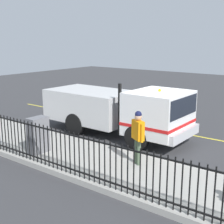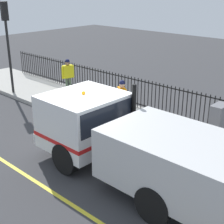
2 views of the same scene
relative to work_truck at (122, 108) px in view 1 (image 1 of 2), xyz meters
The scene contains 8 objects.
ground_plane 2.30m from the work_truck, 87.82° to the left, with size 52.80×52.80×0.00m, color #38383A.
sidewalk_slab 3.83m from the work_truck, 32.04° to the left, with size 2.97×24.00×0.18m, color #A3A099.
lane_marking 3.02m from the work_truck, 135.39° to the left, with size 0.12×21.60×0.01m, color yellow.
work_truck is the anchor object (origin of this frame).
worker_standing 3.56m from the work_truck, 43.59° to the left, with size 0.44×0.56×1.75m.
iron_fence 4.86m from the work_truck, 23.58° to the left, with size 0.04×20.44×1.33m.
utility_cabinet 3.92m from the work_truck, 13.47° to the right, with size 0.70×0.42×1.28m, color slate.
traffic_cone 3.98m from the work_truck, 119.12° to the right, with size 0.40×0.40×0.57m, color orange.
Camera 1 is at (10.61, 5.65, 4.11)m, focal length 50.80 mm.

